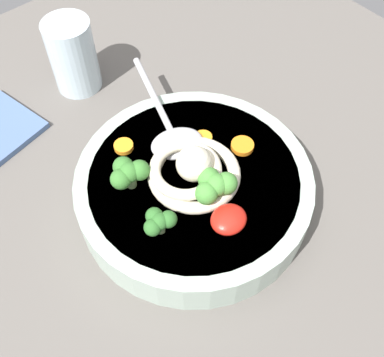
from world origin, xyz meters
TOP-DOWN VIEW (x-y plane):
  - table_slab at (0.00, 0.00)cm, footprint 90.96×90.96cm
  - soup_bowl at (0.27, 1.60)cm, footprint 26.35×26.35cm
  - noodle_pile at (0.38, 1.52)cm, footprint 11.10×10.88cm
  - soup_spoon at (-1.66, -4.09)cm, footprint 8.76×17.38cm
  - chili_sauce_dollop at (1.13, 8.27)cm, footprint 3.85×3.46cm
  - broccoli_floret_left at (6.87, 4.31)cm, footprint 3.49×3.01cm
  - broccoli_floret_right at (0.21, 4.98)cm, footprint 4.67×4.02cm
  - broccoli_floret_center at (5.81, -2.17)cm, footprint 4.34×3.74cm
  - carrot_slice_far at (3.41, -6.70)cm, footprint 2.22×2.22cm
  - carrot_slice_beside_noodles at (-6.90, 2.02)cm, footprint 2.62×2.62cm
  - carrot_slice_extra_b at (-4.26, -1.74)cm, footprint 2.09×2.09cm
  - drinking_glass at (-0.52, -23.65)cm, footprint 6.24×6.24cm

SIDE VIEW (x-z plane):
  - table_slab at x=0.00cm, z-range 0.00..2.73cm
  - soup_bowl at x=0.27cm, z-range 2.81..7.60cm
  - drinking_glass at x=-0.52cm, z-range 2.73..12.87cm
  - carrot_slice_extra_b at x=-4.26cm, z-range 7.52..8.09cm
  - carrot_slice_far at x=3.41cm, z-range 7.52..8.11cm
  - carrot_slice_beside_noodles at x=-6.90cm, z-range 7.52..8.13cm
  - soup_spoon at x=-1.66cm, z-range 7.52..9.12cm
  - chili_sauce_dollop at x=1.13cm, z-range 7.52..9.25cm
  - noodle_pile at x=0.38cm, z-range 6.68..11.14cm
  - broccoli_floret_left at x=6.87cm, z-range 7.87..10.63cm
  - broccoli_floret_center at x=5.81cm, z-range 7.96..11.39cm
  - broccoli_floret_right at x=0.21cm, z-range 7.99..11.68cm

